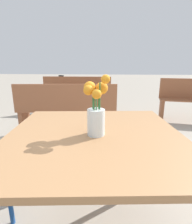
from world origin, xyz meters
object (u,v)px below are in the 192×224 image
at_px(flower_vase, 96,112).
at_px(table_front, 95,147).
at_px(bench_near, 67,109).
at_px(bench_far, 77,94).
at_px(bicycle, 67,89).

bearing_deg(flower_vase, table_front, 127.90).
height_order(flower_vase, bench_near, flower_vase).
xyz_separation_m(flower_vase, bench_near, (-0.59, 1.65, -0.41)).
distance_m(table_front, flower_vase, 0.22).
bearing_deg(bench_far, table_front, -77.15).
distance_m(bench_far, bicycle, 1.78).
distance_m(flower_vase, bicycle, 4.96).
distance_m(bench_near, bicycle, 3.19).
bearing_deg(table_front, bench_far, 102.85).
height_order(table_front, bench_far, bench_far).
distance_m(bench_near, bench_far, 1.45).
bearing_deg(bench_far, bicycle, 111.38).
relative_size(table_front, flower_vase, 3.28).
distance_m(table_front, bicycle, 4.93).
bearing_deg(bench_far, flower_vase, -77.03).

